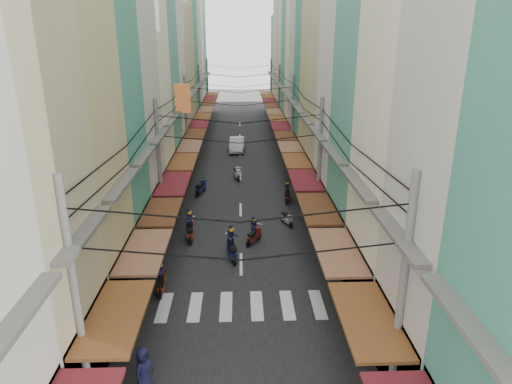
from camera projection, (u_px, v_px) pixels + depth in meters
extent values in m
plane|color=slate|center=(241.00, 248.00, 26.43)|extent=(160.00, 160.00, 0.00)
cube|color=black|center=(240.00, 158.00, 45.30)|extent=(10.00, 80.00, 0.02)
cube|color=gray|center=(174.00, 159.00, 45.07)|extent=(3.00, 80.00, 0.06)
cube|color=gray|center=(305.00, 158.00, 45.51)|extent=(3.00, 80.00, 0.06)
cube|color=silver|center=(164.00, 307.00, 20.64)|extent=(0.55, 2.40, 0.01)
cube|color=silver|center=(195.00, 307.00, 20.69)|extent=(0.55, 2.40, 0.01)
cube|color=silver|center=(226.00, 306.00, 20.73)|extent=(0.55, 2.40, 0.01)
cube|color=silver|center=(257.00, 305.00, 20.78)|extent=(0.55, 2.40, 0.01)
cube|color=silver|center=(287.00, 305.00, 20.83)|extent=(0.55, 2.40, 0.01)
cube|color=silver|center=(318.00, 304.00, 20.87)|extent=(0.55, 2.40, 0.01)
cube|color=#595651|center=(13.00, 325.00, 9.51)|extent=(0.50, 4.20, 0.15)
cube|color=black|center=(76.00, 352.00, 15.35)|extent=(1.20, 4.53, 3.20)
cube|color=brown|center=(116.00, 316.00, 14.94)|extent=(1.80, 4.34, 0.12)
cube|color=#595651|center=(85.00, 232.00, 13.93)|extent=(0.50, 4.24, 0.15)
cube|color=tan|center=(33.00, 139.00, 17.64)|extent=(6.00, 4.70, 15.81)
cube|color=black|center=(112.00, 281.00, 19.80)|extent=(1.20, 4.52, 3.20)
cube|color=brown|center=(144.00, 251.00, 19.39)|extent=(1.80, 4.33, 0.12)
cube|color=#595651|center=(122.00, 184.00, 18.38)|extent=(0.50, 4.23, 0.15)
cube|color=#3F8C74|center=(68.00, 81.00, 21.33)|extent=(6.00, 4.30, 19.25)
cube|color=black|center=(135.00, 237.00, 24.05)|extent=(1.20, 4.13, 3.20)
cube|color=#582F19|center=(161.00, 212.00, 23.64)|extent=(1.80, 3.96, 0.12)
cube|color=#595651|center=(144.00, 156.00, 22.63)|extent=(0.50, 3.87, 0.15)
cube|color=#BCB8AC|center=(96.00, 58.00, 25.51)|extent=(6.00, 5.14, 20.93)
cube|color=black|center=(151.00, 205.00, 28.50)|extent=(1.20, 4.94, 3.20)
cube|color=maroon|center=(174.00, 184.00, 28.09)|extent=(1.80, 4.73, 0.12)
cube|color=#595651|center=(160.00, 136.00, 27.08)|extent=(0.50, 4.63, 0.15)
cube|color=#E9E3C5|center=(121.00, 81.00, 30.84)|extent=(6.00, 4.95, 17.43)
cube|color=black|center=(164.00, 181.00, 33.27)|extent=(1.20, 4.75, 3.20)
cube|color=brown|center=(183.00, 162.00, 32.86)|extent=(1.80, 4.56, 0.12)
cube|color=#595651|center=(172.00, 120.00, 31.85)|extent=(0.50, 4.46, 0.15)
cube|color=#509B85|center=(137.00, 82.00, 35.72)|extent=(6.00, 4.99, 16.32)
cube|color=black|center=(173.00, 162.00, 37.96)|extent=(1.20, 4.80, 3.20)
cube|color=brown|center=(190.00, 146.00, 37.55)|extent=(1.80, 4.60, 0.12)
cube|color=#595651|center=(180.00, 109.00, 36.54)|extent=(0.50, 4.50, 0.15)
cube|color=silver|center=(146.00, 37.00, 39.19)|extent=(6.00, 4.65, 22.87)
cube|color=black|center=(180.00, 149.00, 42.51)|extent=(1.20, 4.46, 3.20)
cube|color=#582F19|center=(195.00, 134.00, 42.10)|extent=(1.80, 4.27, 0.12)
cube|color=#595651|center=(187.00, 101.00, 41.09)|extent=(0.50, 4.18, 0.15)
cube|color=tan|center=(156.00, 49.00, 44.07)|extent=(6.00, 4.89, 20.58)
cube|color=black|center=(186.00, 138.00, 47.01)|extent=(1.20, 4.70, 3.20)
cube|color=maroon|center=(200.00, 124.00, 46.60)|extent=(1.80, 4.50, 0.12)
cube|color=#595651|center=(192.00, 94.00, 45.59)|extent=(0.50, 4.40, 0.15)
cube|color=tan|center=(164.00, 58.00, 48.86)|extent=(6.00, 4.52, 18.44)
cube|color=black|center=(190.00, 129.00, 51.45)|extent=(1.20, 4.34, 3.20)
cube|color=brown|center=(203.00, 116.00, 51.04)|extent=(1.80, 4.16, 0.12)
cube|color=#595651|center=(196.00, 89.00, 50.03)|extent=(0.50, 4.07, 0.15)
cube|color=#3F8C74|center=(170.00, 47.00, 53.09)|extent=(6.00, 5.20, 20.63)
cube|color=black|center=(194.00, 121.00, 56.03)|extent=(1.20, 4.99, 3.20)
cube|color=brown|center=(206.00, 109.00, 55.62)|extent=(1.80, 4.78, 0.12)
cube|color=#595651|center=(200.00, 84.00, 54.62)|extent=(0.50, 4.68, 0.15)
cube|color=#BCB8AC|center=(175.00, 33.00, 57.37)|extent=(6.00, 4.94, 23.70)
cube|color=black|center=(198.00, 114.00, 60.82)|extent=(1.20, 4.74, 3.20)
cube|color=#582F19|center=(209.00, 103.00, 60.41)|extent=(1.80, 4.55, 0.12)
cube|color=#595651|center=(203.00, 80.00, 59.40)|extent=(0.50, 4.45, 0.15)
cube|color=#E9E3C5|center=(180.00, 43.00, 62.46)|extent=(6.00, 4.96, 21.12)
cube|color=black|center=(201.00, 108.00, 65.49)|extent=(1.20, 4.76, 3.20)
cube|color=maroon|center=(211.00, 98.00, 65.08)|extent=(1.80, 4.56, 0.12)
cube|color=#595651|center=(205.00, 77.00, 64.07)|extent=(0.50, 4.46, 0.15)
cube|color=#509B85|center=(185.00, 46.00, 67.38)|extent=(6.00, 5.04, 19.90)
cube|color=black|center=(203.00, 103.00, 70.21)|extent=(1.20, 4.84, 3.20)
cube|color=brown|center=(213.00, 94.00, 69.80)|extent=(1.80, 4.64, 0.12)
cube|color=#595651|center=(208.00, 74.00, 68.79)|extent=(0.50, 4.54, 0.15)
cube|color=brown|center=(183.00, 98.00, 35.30)|extent=(1.20, 0.40, 2.20)
cube|color=#595651|center=(466.00, 321.00, 9.62)|extent=(0.50, 3.81, 0.15)
cube|color=black|center=(408.00, 353.00, 15.33)|extent=(1.20, 4.54, 3.20)
cube|color=brown|center=(367.00, 318.00, 14.82)|extent=(1.80, 4.35, 0.12)
cube|color=#595651|center=(396.00, 234.00, 13.85)|extent=(0.50, 4.25, 0.15)
cube|color=#E9E3C5|center=(455.00, 49.00, 16.83)|extent=(6.00, 4.97, 22.38)
cube|color=black|center=(369.00, 279.00, 19.90)|extent=(1.20, 4.78, 3.20)
cube|color=brown|center=(337.00, 251.00, 19.39)|extent=(1.80, 4.58, 0.12)
cube|color=#595651|center=(357.00, 184.00, 18.43)|extent=(0.50, 4.48, 0.15)
cube|color=#509B85|center=(399.00, 123.00, 22.75)|extent=(6.00, 5.03, 15.08)
cube|color=black|center=(344.00, 232.00, 24.63)|extent=(1.20, 4.83, 3.20)
cube|color=#582F19|center=(318.00, 208.00, 24.12)|extent=(1.80, 4.63, 0.12)
cube|color=#595651|center=(333.00, 153.00, 23.15)|extent=(0.50, 4.53, 0.15)
cube|color=silver|center=(377.00, 50.00, 26.31)|extent=(6.00, 4.79, 21.66)
cube|color=black|center=(328.00, 201.00, 29.26)|extent=(1.20, 4.60, 3.20)
cube|color=maroon|center=(305.00, 180.00, 28.75)|extent=(1.80, 4.41, 0.12)
cube|color=#595651|center=(317.00, 133.00, 27.79)|extent=(0.50, 4.31, 0.15)
cube|color=tan|center=(357.00, 55.00, 30.85)|extent=(6.00, 4.52, 20.74)
cube|color=black|center=(316.00, 179.00, 33.66)|extent=(1.20, 4.34, 3.20)
cube|color=brown|center=(296.00, 161.00, 33.15)|extent=(1.80, 4.16, 0.12)
cube|color=#595651|center=(307.00, 120.00, 32.18)|extent=(0.50, 4.07, 0.15)
cube|color=tan|center=(340.00, 96.00, 36.02)|extent=(6.00, 4.12, 14.13)
cube|color=black|center=(308.00, 163.00, 37.74)|extent=(1.20, 3.96, 3.20)
cube|color=brown|center=(290.00, 147.00, 37.23)|extent=(1.80, 3.79, 0.12)
cube|color=#595651|center=(299.00, 110.00, 36.26)|extent=(0.50, 3.71, 0.15)
cube|color=#3F8C74|center=(331.00, 69.00, 39.46)|extent=(6.00, 4.40, 17.68)
cube|color=black|center=(301.00, 151.00, 41.76)|extent=(1.20, 4.23, 3.20)
cube|color=#582F19|center=(285.00, 136.00, 41.25)|extent=(1.80, 4.05, 0.12)
cube|color=#595651|center=(293.00, 102.00, 40.29)|extent=(0.50, 3.96, 0.15)
cube|color=#BCB8AC|center=(324.00, 39.00, 42.92)|extent=(6.00, 4.64, 22.59)
cube|color=black|center=(295.00, 140.00, 46.03)|extent=(1.20, 4.45, 3.20)
cube|color=maroon|center=(281.00, 126.00, 45.52)|extent=(1.80, 4.26, 0.12)
cube|color=#595651|center=(288.00, 96.00, 44.55)|extent=(0.50, 4.17, 0.15)
cube|color=#E9E3C5|center=(316.00, 45.00, 47.21)|extent=(6.00, 4.00, 21.25)
cube|color=black|center=(291.00, 131.00, 50.10)|extent=(1.20, 3.84, 3.20)
cube|color=brown|center=(277.00, 118.00, 49.59)|extent=(1.80, 3.68, 0.12)
cube|color=#595651|center=(284.00, 90.00, 48.63)|extent=(0.50, 3.60, 0.15)
cube|color=#509B85|center=(310.00, 39.00, 51.29)|extent=(6.00, 5.01, 22.33)
cube|color=black|center=(287.00, 123.00, 54.36)|extent=(1.20, 4.81, 3.20)
cube|color=brown|center=(274.00, 112.00, 53.84)|extent=(1.80, 4.61, 0.12)
cube|color=#595651|center=(280.00, 86.00, 52.88)|extent=(0.50, 4.51, 0.15)
cube|color=silver|center=(303.00, 50.00, 56.44)|extent=(6.00, 5.00, 19.71)
cube|color=black|center=(283.00, 116.00, 59.08)|extent=(1.20, 4.80, 3.20)
cube|color=#582F19|center=(271.00, 105.00, 58.57)|extent=(1.80, 4.60, 0.12)
cube|color=#595651|center=(277.00, 82.00, 57.60)|extent=(0.50, 4.50, 0.15)
cube|color=tan|center=(298.00, 60.00, 61.31)|extent=(6.00, 4.32, 16.86)
cube|color=black|center=(280.00, 111.00, 63.47)|extent=(1.20, 4.15, 3.20)
cube|color=maroon|center=(269.00, 100.00, 62.96)|extent=(1.80, 3.97, 0.12)
cube|color=#595651|center=(274.00, 78.00, 62.00)|extent=(0.50, 3.89, 0.15)
cube|color=tan|center=(295.00, 47.00, 64.88)|extent=(6.00, 4.33, 19.96)
cube|color=black|center=(277.00, 106.00, 67.56)|extent=(1.20, 4.16, 3.20)
cube|color=brown|center=(267.00, 96.00, 67.05)|extent=(1.80, 3.99, 0.12)
cube|color=#595651|center=(272.00, 75.00, 66.08)|extent=(0.50, 3.90, 0.15)
cube|color=#3F8C74|center=(291.00, 65.00, 70.15)|extent=(6.00, 4.88, 14.34)
cube|color=black|center=(275.00, 102.00, 71.90)|extent=(1.20, 4.68, 3.20)
cube|color=brown|center=(266.00, 93.00, 71.39)|extent=(1.80, 4.49, 0.12)
cube|color=#595651|center=(270.00, 73.00, 70.43)|extent=(0.50, 4.39, 0.15)
cylinder|color=slate|center=(77.00, 305.00, 13.59)|extent=(0.26, 0.26, 8.20)
cylinder|color=slate|center=(401.00, 298.00, 13.92)|extent=(0.26, 0.26, 8.20)
cylinder|color=slate|center=(160.00, 166.00, 27.75)|extent=(0.26, 0.26, 8.20)
cylinder|color=slate|center=(319.00, 165.00, 28.07)|extent=(0.26, 0.26, 8.20)
cylinder|color=slate|center=(186.00, 121.00, 41.90)|extent=(0.26, 0.26, 8.20)
cylinder|color=slate|center=(292.00, 121.00, 42.23)|extent=(0.26, 0.26, 8.20)
cylinder|color=slate|center=(200.00, 99.00, 56.06)|extent=(0.26, 0.26, 8.20)
cylinder|color=slate|center=(279.00, 99.00, 56.39)|extent=(0.26, 0.26, 8.20)
cylinder|color=slate|center=(208.00, 86.00, 70.21)|extent=(0.26, 0.26, 8.20)
cylinder|color=slate|center=(271.00, 86.00, 70.54)|extent=(0.26, 0.26, 8.20)
imported|color=silver|center=(237.00, 151.00, 48.18)|extent=(5.03, 2.04, 1.76)
imported|color=black|center=(358.00, 227.00, 29.19)|extent=(1.76, 0.99, 1.14)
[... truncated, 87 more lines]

